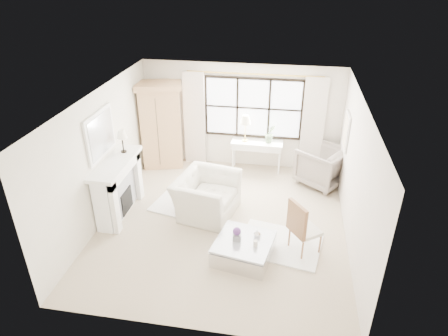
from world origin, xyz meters
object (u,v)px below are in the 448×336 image
Objects in this scene: armoire at (161,125)px; coffee_table at (244,249)px; console_table at (257,156)px; club_armchair at (206,195)px.

coffee_table is at bearing -67.53° from armoire.
coffee_table is (0.11, -3.47, -0.22)m from console_table.
console_table is 0.98× the size of club_armchair.
console_table is 3.48m from coffee_table.
armoire is 4.33m from coffee_table.
armoire is at bearing 50.15° from club_armchair.
armoire is 1.71× the size of console_table.
club_armchair reaches higher than console_table.
console_table reaches higher than coffee_table.
club_armchair is at bearing 137.10° from coffee_table.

